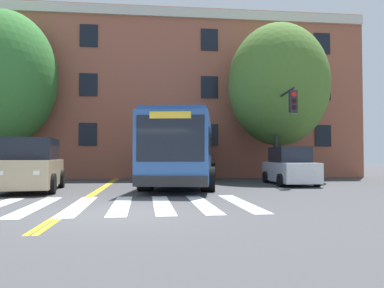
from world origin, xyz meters
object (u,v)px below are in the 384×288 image
object	(u,v)px
street_tree_curbside_small	(6,77)
car_tan_near_lane	(32,166)
city_bus	(184,150)
traffic_light_near_corner	(283,118)
car_red_behind_bus	(165,164)
street_tree_curbside_large	(278,85)
car_white_far_lane	(290,167)

from	to	relation	value
street_tree_curbside_small	car_tan_near_lane	bearing A→B (deg)	-61.63
city_bus	traffic_light_near_corner	distance (m)	5.21
traffic_light_near_corner	street_tree_curbside_small	world-z (taller)	street_tree_curbside_small
city_bus	car_red_behind_bus	xyz separation A→B (m)	(-0.55, 9.31, -0.88)
car_red_behind_bus	street_tree_curbside_large	size ratio (longest dim) A/B	0.44
city_bus	traffic_light_near_corner	bearing A→B (deg)	-1.72
car_white_far_lane	street_tree_curbside_small	distance (m)	16.23
traffic_light_near_corner	street_tree_curbside_small	distance (m)	15.40
car_white_far_lane	car_tan_near_lane	bearing A→B (deg)	-169.20
car_tan_near_lane	street_tree_curbside_small	xyz separation A→B (m)	(-3.43, 6.35, 4.81)
car_tan_near_lane	traffic_light_near_corner	size ratio (longest dim) A/B	1.01
car_tan_near_lane	car_red_behind_bus	distance (m)	13.30
car_red_behind_bus	traffic_light_near_corner	xyz separation A→B (m)	(5.51, -9.46, 2.46)
city_bus	traffic_light_near_corner	world-z (taller)	traffic_light_near_corner
car_red_behind_bus	street_tree_curbside_small	xyz separation A→B (m)	(-9.19, -5.64, 4.99)
street_tree_curbside_large	car_red_behind_bus	bearing A→B (deg)	133.50
car_red_behind_bus	car_white_far_lane	bearing A→B (deg)	-59.85
city_bus	car_red_behind_bus	bearing A→B (deg)	93.40
street_tree_curbside_small	car_red_behind_bus	bearing A→B (deg)	31.54
street_tree_curbside_large	street_tree_curbside_small	world-z (taller)	street_tree_curbside_small
traffic_light_near_corner	street_tree_curbside_small	xyz separation A→B (m)	(-14.70, 3.82, 2.53)
car_red_behind_bus	street_tree_curbside_small	size ratio (longest dim) A/B	0.42
car_tan_near_lane	car_white_far_lane	bearing A→B (deg)	10.80
car_red_behind_bus	street_tree_curbside_large	bearing A→B (deg)	-46.50
car_red_behind_bus	street_tree_curbside_small	world-z (taller)	street_tree_curbside_small
car_tan_near_lane	street_tree_curbside_large	xyz separation A→B (m)	(12.04, 5.37, 4.53)
car_tan_near_lane	car_white_far_lane	distance (m)	11.66
car_white_far_lane	traffic_light_near_corner	distance (m)	2.47
traffic_light_near_corner	street_tree_curbside_small	size ratio (longest dim) A/B	0.50
car_white_far_lane	street_tree_curbside_large	distance (m)	5.69
car_tan_near_lane	city_bus	bearing A→B (deg)	22.98
car_red_behind_bus	street_tree_curbside_small	bearing A→B (deg)	-148.46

